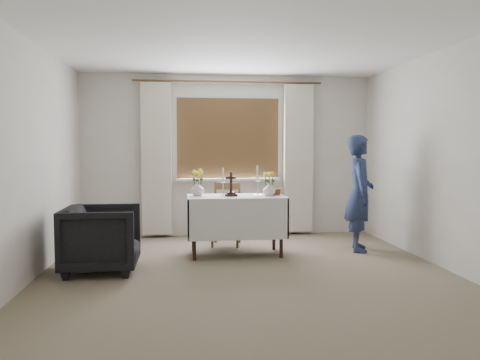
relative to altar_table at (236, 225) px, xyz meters
name	(u,v)px	position (x,y,z in m)	size (l,w,h in m)	color
ground	(250,278)	(0.03, -1.10, -0.38)	(5.00, 5.00, 0.00)	gray
altar_table	(236,225)	(0.00, 0.00, 0.00)	(1.24, 0.64, 0.76)	white
wooden_chair	(226,214)	(-0.07, 0.61, 0.06)	(0.41, 0.41, 0.88)	brown
armchair	(102,238)	(-1.57, -0.63, -0.01)	(0.79, 0.81, 0.74)	black
person	(359,193)	(1.66, 0.06, 0.39)	(0.56, 0.37, 1.54)	navy
radiator	(229,217)	(0.03, 1.32, -0.08)	(1.10, 0.10, 0.60)	silver
wooden_cross	(231,184)	(-0.07, -0.03, 0.54)	(0.15, 0.10, 0.31)	black
candlestick_left	(223,182)	(-0.16, 0.02, 0.56)	(0.10, 0.10, 0.36)	white
candlestick_right	(258,181)	(0.27, -0.03, 0.57)	(0.11, 0.11, 0.39)	white
flower_vase_left	(198,189)	(-0.49, 0.08, 0.47)	(0.17, 0.17, 0.18)	silver
flower_vase_right	(269,189)	(0.42, -0.06, 0.46)	(0.16, 0.16, 0.17)	silver
wicker_basket	(272,192)	(0.48, 0.08, 0.42)	(0.22, 0.22, 0.08)	brown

